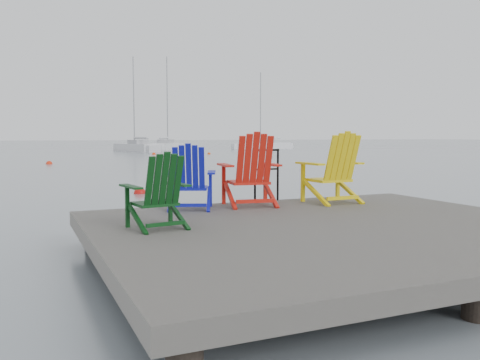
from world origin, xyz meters
name	(u,v)px	position (x,y,z in m)	size (l,w,h in m)	color
ground	(335,263)	(0.00, 0.00, 0.00)	(400.00, 400.00, 0.00)	slate
dock	(335,236)	(0.00, 0.00, 0.35)	(6.00, 5.00, 1.40)	#2C2A27
handrail	(267,170)	(0.25, 2.45, 1.04)	(0.48, 0.04, 0.90)	black
chair_green	(158,191)	(-2.14, 0.58, 0.96)	(0.79, 0.74, 0.91)	#09330F
chair_blue	(190,177)	(-1.29, 1.98, 0.99)	(0.94, 0.90, 0.98)	#0F14A1
chair_red	(251,170)	(-0.28, 1.95, 1.08)	(1.01, 0.95, 1.14)	red
chair_yellow	(334,168)	(1.15, 1.75, 1.08)	(0.94, 0.87, 1.16)	yellow
sailboat_near	(136,148)	(7.99, 48.80, 0.36)	(3.68, 7.61, 10.30)	silver
sailboat_mid	(167,147)	(12.59, 53.32, 0.36)	(6.00, 8.04, 11.25)	silver
sailboat_far	(263,146)	(24.84, 52.32, 0.36)	(7.03, 1.95, 9.85)	white
buoy_a	(140,193)	(-0.54, 8.85, 0.00)	(0.34, 0.34, 0.34)	#BB0F0B
buoy_b	(49,164)	(-2.01, 26.05, 0.00)	(0.37, 0.37, 0.37)	red
buoy_c	(209,154)	(12.20, 37.79, 0.00)	(0.32, 0.32, 0.32)	#D2410C
buoy_d	(154,154)	(7.40, 38.85, 0.00)	(0.35, 0.35, 0.35)	#F13B0E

